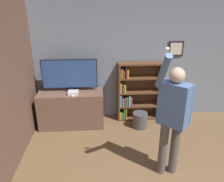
% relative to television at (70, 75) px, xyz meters
% --- Properties ---
extents(wall_back, '(6.88, 0.09, 2.70)m').
position_rel_television_xyz_m(wall_back, '(1.66, 0.29, 0.22)').
color(wall_back, gray).
rests_on(wall_back, ground_plane).
extents(wall_side_brick, '(0.06, 4.54, 2.70)m').
position_rel_television_xyz_m(wall_side_brick, '(-0.81, -1.22, 0.22)').
color(wall_side_brick, brown).
rests_on(wall_side_brick, ground_plane).
extents(tv_ledge, '(1.37, 0.56, 0.78)m').
position_rel_television_xyz_m(tv_ledge, '(-0.00, -0.11, -0.74)').
color(tv_ledge, brown).
rests_on(tv_ledge, ground_plane).
extents(television, '(1.15, 0.22, 0.69)m').
position_rel_television_xyz_m(television, '(0.00, 0.00, 0.00)').
color(television, black).
rests_on(television, tv_ledge).
extents(game_console, '(0.21, 0.18, 0.07)m').
position_rel_television_xyz_m(game_console, '(0.07, -0.22, -0.32)').
color(game_console, white).
rests_on(game_console, tv_ledge).
extents(remote_loose, '(0.05, 0.14, 0.02)m').
position_rel_television_xyz_m(remote_loose, '(0.07, -0.29, -0.35)').
color(remote_loose, white).
rests_on(remote_loose, tv_ledge).
extents(bookshelf, '(0.96, 0.28, 1.34)m').
position_rel_television_xyz_m(bookshelf, '(1.43, 0.11, -0.49)').
color(bookshelf, brown).
rests_on(bookshelf, ground_plane).
extents(person, '(0.56, 0.55, 2.04)m').
position_rel_television_xyz_m(person, '(1.64, -1.71, -0.08)').
color(person, '#56514C').
rests_on(person, ground_plane).
extents(waste_bin, '(0.32, 0.32, 0.34)m').
position_rel_television_xyz_m(waste_bin, '(1.48, -0.32, -0.96)').
color(waste_bin, '#4C4C51').
rests_on(waste_bin, ground_plane).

